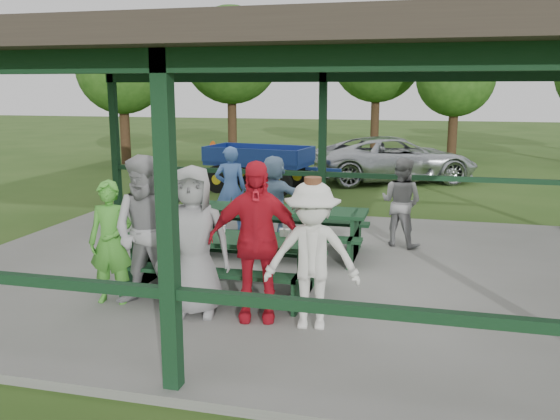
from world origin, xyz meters
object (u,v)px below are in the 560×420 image
(spectator_blue, at_px, (231,189))
(farm_trailer, at_px, (259,167))
(contestant_grey_left, at_px, (148,233))
(picnic_table_near, at_px, (222,256))
(spectator_lblue, at_px, (274,197))
(pickup_truck, at_px, (395,159))
(picnic_table_far, at_px, (280,224))
(spectator_grey, at_px, (401,202))
(contestant_grey_mid, at_px, (194,241))
(contestant_green, at_px, (111,242))
(contestant_white_fedora, at_px, (312,256))
(contestant_red, at_px, (255,241))

(spectator_blue, relative_size, farm_trailer, 0.42)
(contestant_grey_left, bearing_deg, farm_trailer, 96.94)
(picnic_table_near, height_order, spectator_lblue, spectator_lblue)
(contestant_grey_left, height_order, spectator_lblue, contestant_grey_left)
(contestant_grey_left, distance_m, pickup_truck, 11.87)
(picnic_table_far, bearing_deg, spectator_grey, 26.70)
(contestant_grey_left, xyz_separation_m, spectator_lblue, (0.60, 3.76, -0.20))
(spectator_blue, xyz_separation_m, farm_trailer, (-0.88, 4.98, -0.25))
(contestant_grey_left, bearing_deg, contestant_grey_mid, -9.43)
(picnic_table_near, relative_size, contestant_green, 1.68)
(picnic_table_far, xyz_separation_m, spectator_grey, (1.90, 0.96, 0.28))
(picnic_table_near, bearing_deg, spectator_blue, 106.93)
(picnic_table_near, bearing_deg, pickup_truck, 81.48)
(contestant_white_fedora, xyz_separation_m, spectator_blue, (-2.41, 4.25, -0.03))
(contestant_green, distance_m, contestant_grey_mid, 1.18)
(contestant_red, distance_m, pickup_truck, 11.73)
(farm_trailer, bearing_deg, spectator_blue, -71.56)
(picnic_table_near, distance_m, contestant_white_fedora, 1.72)
(contestant_grey_mid, height_order, spectator_grey, contestant_grey_mid)
(contestant_grey_mid, xyz_separation_m, spectator_lblue, (-0.03, 3.86, -0.15))
(contestant_white_fedora, relative_size, pickup_truck, 0.35)
(picnic_table_near, bearing_deg, farm_trailer, 102.82)
(spectator_blue, bearing_deg, picnic_table_near, 86.08)
(spectator_lblue, distance_m, spectator_grey, 2.26)
(contestant_red, height_order, spectator_lblue, contestant_red)
(contestant_green, distance_m, contestant_white_fedora, 2.61)
(contestant_green, distance_m, pickup_truck, 11.95)
(contestant_white_fedora, relative_size, farm_trailer, 0.45)
(spectator_grey, distance_m, pickup_truck, 7.92)
(picnic_table_far, distance_m, pickup_truck, 8.96)
(spectator_lblue, bearing_deg, contestant_green, 88.00)
(picnic_table_near, relative_size, farm_trailer, 0.69)
(picnic_table_far, xyz_separation_m, spectator_lblue, (-0.36, 0.98, 0.27))
(contestant_red, bearing_deg, picnic_table_near, 119.47)
(picnic_table_far, bearing_deg, contestant_green, -118.42)
(picnic_table_near, bearing_deg, spectator_grey, 53.42)
(spectator_grey, bearing_deg, spectator_blue, 16.43)
(contestant_green, height_order, pickup_truck, contestant_green)
(contestant_white_fedora, bearing_deg, farm_trailer, 103.27)
(picnic_table_far, xyz_separation_m, pickup_truck, (1.34, 8.86, 0.10))
(contestant_grey_left, xyz_separation_m, spectator_grey, (2.86, 3.74, -0.18))
(pickup_truck, bearing_deg, contestant_grey_left, 145.87)
(contestant_grey_mid, bearing_deg, contestant_white_fedora, -14.19)
(picnic_table_far, relative_size, contestant_green, 1.80)
(contestant_red, relative_size, spectator_grey, 1.23)
(spectator_grey, xyz_separation_m, pickup_truck, (-0.57, 7.90, -0.19))
(picnic_table_near, xyz_separation_m, spectator_lblue, (-0.06, 2.98, 0.28))
(contestant_grey_mid, relative_size, farm_trailer, 0.47)
(spectator_grey, relative_size, pickup_truck, 0.31)
(picnic_table_far, height_order, spectator_grey, spectator_grey)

